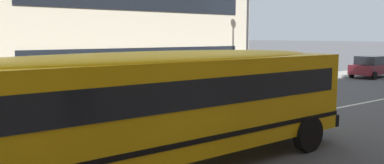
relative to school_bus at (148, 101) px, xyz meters
The scene contains 7 objects.
ground_plane 3.16m from the school_bus, 46.63° to the left, with size 400.00×400.00×0.00m, color #4C4C4F.
sidewalk_far 10.59m from the school_bus, 79.86° to the left, with size 120.00×3.00×0.01m, color gray.
lane_centreline 3.16m from the school_bus, 46.63° to the left, with size 110.00×0.16×0.01m, color silver.
school_bus is the anchor object (origin of this frame).
parked_car_white_under_tree 10.67m from the school_bus, 46.23° to the left, with size 3.91×1.90×1.64m.
parked_car_maroon_by_lamppost 24.76m from the school_bus, 17.78° to the left, with size 3.99×2.07×1.64m.
street_lamp 15.97m from the school_bus, 37.57° to the left, with size 0.44×0.44×6.80m.
Camera 1 is at (-5.95, -9.35, 3.15)m, focal length 35.01 mm.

